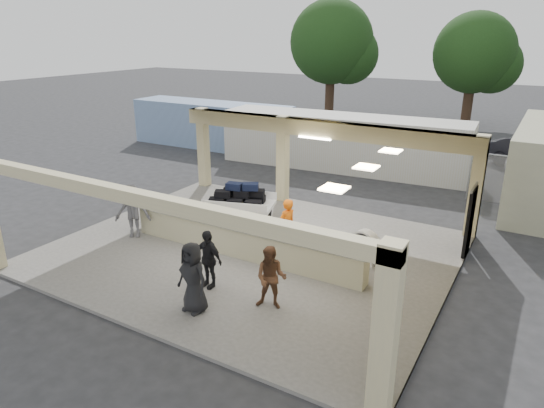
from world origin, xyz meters
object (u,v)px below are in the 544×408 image
Objects in this scene: baggage_handler at (287,227)px; passenger_b at (208,259)px; drum_fan at (365,246)px; container_white at (342,142)px; baggage_counter at (242,241)px; passenger_c at (132,211)px; car_dark at (537,155)px; passenger_d at (193,278)px; passenger_a at (271,278)px; container_blue at (212,125)px; luggage_cart at (239,200)px.

baggage_handler is 1.11× the size of passenger_b.
drum_fan is 11.08m from container_white.
passenger_c is at bearing -171.31° from baggage_counter.
passenger_c is 19.93m from car_dark.
drum_fan is at bearing -18.32° from passenger_c.
container_white is (-4.89, 9.91, 0.68)m from drum_fan.
container_white reaches higher than passenger_c.
passenger_c is 1.00× the size of passenger_d.
passenger_d reaches higher than baggage_handler.
container_white reaches higher than passenger_a.
drum_fan is 0.10× the size of container_blue.
baggage_handler is 5.27m from passenger_c.
passenger_b reaches higher than drum_fan.
car_dark is (8.97, 13.41, -0.06)m from luggage_cart.
passenger_a is 0.13× the size of container_white.
car_dark is at bearing 65.63° from baggage_counter.
passenger_a is 2.02m from passenger_b.
container_white is at bearing 143.89° from car_dark.
container_blue is (-10.86, 15.18, 0.31)m from passenger_d.
container_blue is at bearing 82.51° from passenger_c.
car_dark is (11.16, 16.50, -0.21)m from passenger_c.
passenger_b is at bearing 160.96° from passenger_a.
passenger_d is at bearing 11.38° from baggage_handler.
container_white is at bearing 71.34° from luggage_cart.
baggage_counter is 3.12m from passenger_a.
luggage_cart is 6.19m from passenger_d.
drum_fan is 3.72m from passenger_a.
container_blue is (-8.69, 0.65, -0.03)m from container_white.
passenger_b is at bearing -54.18° from container_blue.
passenger_a reaches higher than drum_fan.
car_dark is at bearing 76.27° from passenger_b.
container_blue reaches higher than baggage_handler.
passenger_c is (-4.22, 1.42, 0.09)m from passenger_b.
baggage_counter is 4.54× the size of baggage_handler.
container_white is at bearing -5.09° from container_blue.
passenger_c is at bearing -64.61° from container_blue.
passenger_c is (-3.96, -0.61, 0.42)m from baggage_counter.
baggage_handler reaches higher than baggage_counter.
passenger_a is at bearing -65.32° from luggage_cart.
passenger_d is 0.15× the size of container_white.
passenger_d reaches higher than luggage_cart.
container_white reaches higher than car_dark.
container_white reaches higher than baggage_counter.
passenger_a is at bearing -169.16° from car_dark.
baggage_handler is at bearing -151.41° from drum_fan.
container_white is (-3.74, 13.45, 0.42)m from passenger_a.
container_white is (2.50, 11.94, 0.34)m from passenger_c.
passenger_a reaches higher than car_dark.
passenger_b is (2.03, -4.51, 0.06)m from luggage_cart.
passenger_b is at bearing 0.52° from baggage_handler.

